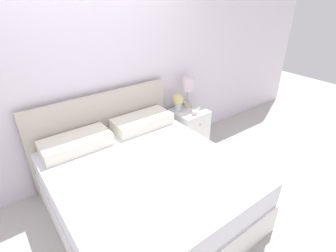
{
  "coord_description": "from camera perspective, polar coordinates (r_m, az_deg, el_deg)",
  "views": [
    {
      "loc": [
        -1.07,
        -2.76,
        2.18
      ],
      "look_at": [
        0.61,
        -0.54,
        0.67
      ],
      "focal_mm": 28.0,
      "sensor_mm": 36.0,
      "label": 1
    }
  ],
  "objects": [
    {
      "name": "flower_vase",
      "position": [
        3.67,
        2.23,
        5.45
      ],
      "size": [
        0.16,
        0.16,
        0.26
      ],
      "color": "silver",
      "rests_on": "nightstand"
    },
    {
      "name": "table_lamp",
      "position": [
        3.76,
        4.38,
        8.25
      ],
      "size": [
        0.18,
        0.18,
        0.44
      ],
      "color": "beige",
      "rests_on": "nightstand"
    },
    {
      "name": "nightstand",
      "position": [
        3.89,
        4.56,
        -0.62
      ],
      "size": [
        0.45,
        0.47,
        0.6
      ],
      "color": "white",
      "rests_on": "ground_plane"
    },
    {
      "name": "bed",
      "position": [
        2.84,
        -5.43,
        -12.69
      ],
      "size": [
        1.78,
        1.95,
        1.07
      ],
      "color": "white",
      "rests_on": "ground_plane"
    },
    {
      "name": "alarm_clock",
      "position": [
        3.76,
        6.37,
        3.75
      ],
      "size": [
        0.07,
        0.05,
        0.06
      ],
      "color": "white",
      "rests_on": "nightstand"
    },
    {
      "name": "wall_back",
      "position": [
        3.16,
        -15.96,
        11.09
      ],
      "size": [
        8.0,
        0.06,
        2.6
      ],
      "color": "white",
      "rests_on": "ground_plane"
    },
    {
      "name": "ground_plane",
      "position": [
        3.68,
        -12.85,
        -8.8
      ],
      "size": [
        12.0,
        12.0,
        0.0
      ],
      "primitive_type": "plane",
      "color": "#BCB7B2"
    },
    {
      "name": "teacup",
      "position": [
        3.64,
        5.88,
        2.85
      ],
      "size": [
        0.13,
        0.13,
        0.06
      ],
      "color": "white",
      "rests_on": "nightstand"
    }
  ]
}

